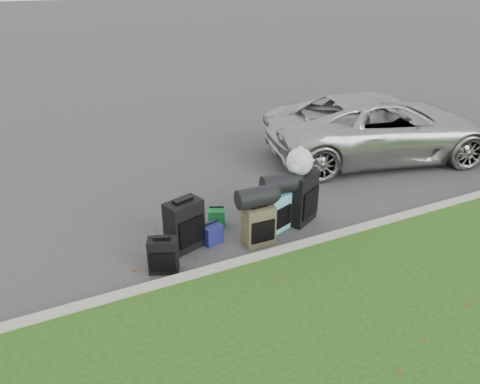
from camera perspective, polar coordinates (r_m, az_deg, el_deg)
name	(u,v)px	position (r m, az deg, el deg)	size (l,w,h in m)	color
ground	(251,226)	(7.59, 1.35, -4.19)	(120.00, 120.00, 0.00)	#383535
curb	(283,253)	(6.81, 5.25, -7.41)	(120.00, 0.18, 0.15)	#9E937F
suv	(381,127)	(10.57, 16.84, 7.60)	(2.27, 4.92, 1.37)	#B7B7B2
suitcase_small_black	(163,255)	(6.50, -9.33, -7.63)	(0.40, 0.22, 0.51)	black
suitcase_large_black_left	(184,225)	(6.90, -6.81, -4.03)	(0.53, 0.32, 0.77)	black
suitcase_olive	(259,225)	(7.00, 2.28, -4.05)	(0.45, 0.28, 0.62)	#443D29
suitcase_teal	(276,212)	(7.38, 4.44, -2.46)	(0.43, 0.26, 0.62)	#4FA5AC
suitcase_large_black_right	(301,197)	(7.62, 7.42, -0.67)	(0.56, 0.34, 0.85)	black
tote_green	(217,218)	(7.54, -2.86, -3.12)	(0.26, 0.21, 0.30)	#1A7530
tote_navy	(212,234)	(7.10, -3.47, -5.13)	(0.28, 0.22, 0.30)	navy
duffel_left	(255,197)	(6.80, 1.87, -0.64)	(0.30, 0.30, 0.56)	black
duffel_right	(279,184)	(7.23, 4.81, 1.00)	(0.31, 0.31, 0.55)	black
trash_bag	(300,162)	(7.33, 7.29, 3.68)	(0.43, 0.43, 0.43)	silver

